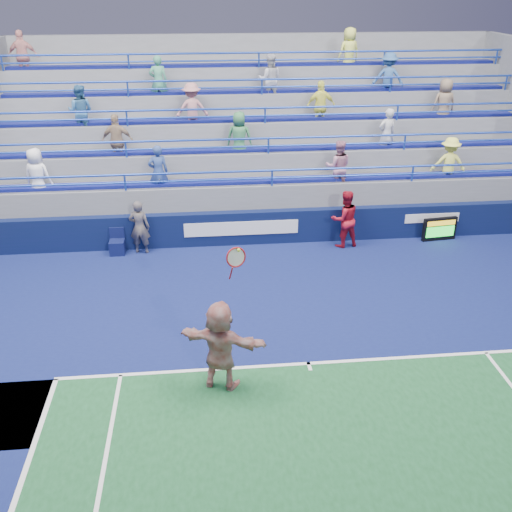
{
  "coord_description": "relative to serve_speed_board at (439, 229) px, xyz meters",
  "views": [
    {
      "loc": [
        -2.18,
        -10.11,
        7.72
      ],
      "look_at": [
        -0.92,
        2.5,
        1.5
      ],
      "focal_mm": 40.0,
      "sensor_mm": 36.0,
      "label": 1
    }
  ],
  "objects": [
    {
      "name": "ground",
      "position": [
        -5.4,
        -6.12,
        -0.4
      ],
      "size": [
        120.0,
        120.0,
        0.0
      ],
      "primitive_type": "plane",
      "color": "#333538"
    },
    {
      "name": "ball_girl",
      "position": [
        -3.19,
        -0.1,
        0.53
      ],
      "size": [
        1.01,
        0.85,
        1.85
      ],
      "primitive_type": "imported",
      "rotation": [
        0.0,
        0.0,
        3.33
      ],
      "color": "#A41223",
      "rests_on": "ground"
    },
    {
      "name": "judge_chair",
      "position": [
        -10.26,
        0.02,
        -0.14
      ],
      "size": [
        0.46,
        0.46,
        0.81
      ],
      "color": "#0D1341",
      "rests_on": "ground"
    },
    {
      "name": "line_judge",
      "position": [
        -9.53,
        0.03,
        0.46
      ],
      "size": [
        0.67,
        0.49,
        1.71
      ],
      "primitive_type": "imported",
      "rotation": [
        0.0,
        0.0,
        3.0
      ],
      "color": "#151B3A",
      "rests_on": "ground"
    },
    {
      "name": "serve_speed_board",
      "position": [
        0.0,
        0.0,
        0.0
      ],
      "size": [
        1.14,
        0.25,
        0.79
      ],
      "color": "black",
      "rests_on": "ground"
    },
    {
      "name": "sponsor_wall",
      "position": [
        -5.4,
        0.38,
        0.15
      ],
      "size": [
        18.0,
        0.32,
        1.1
      ],
      "color": "#0A1539",
      "rests_on": "ground"
    },
    {
      "name": "bleacher_stand",
      "position": [
        -5.4,
        4.15,
        1.15
      ],
      "size": [
        18.0,
        5.6,
        6.13
      ],
      "color": "slate",
      "rests_on": "ground"
    },
    {
      "name": "tennis_player",
      "position": [
        -7.35,
        -6.63,
        0.6
      ],
      "size": [
        1.93,
        1.21,
        3.18
      ],
      "color": "silver",
      "rests_on": "ground"
    }
  ]
}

